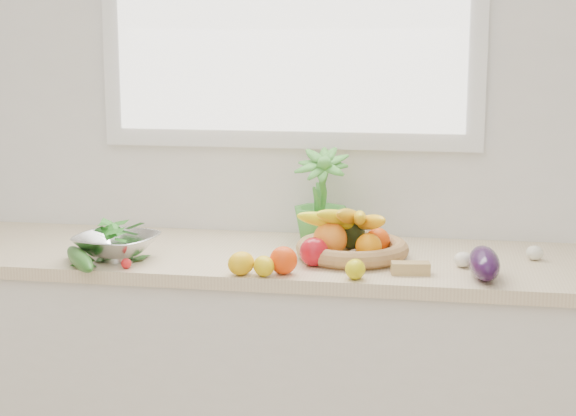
% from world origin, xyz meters
% --- Properties ---
extents(back_wall, '(4.50, 0.02, 2.70)m').
position_xyz_m(back_wall, '(0.00, 2.25, 1.35)').
color(back_wall, white).
rests_on(back_wall, ground).
extents(counter_cabinet, '(2.20, 0.58, 0.86)m').
position_xyz_m(counter_cabinet, '(0.00, 1.95, 0.43)').
color(counter_cabinet, silver).
rests_on(counter_cabinet, ground).
extents(countertop, '(2.24, 0.62, 0.04)m').
position_xyz_m(countertop, '(0.00, 1.95, 0.88)').
color(countertop, beige).
rests_on(countertop, counter_cabinet).
extents(orange_loose, '(0.11, 0.11, 0.08)m').
position_xyz_m(orange_loose, '(0.08, 1.70, 0.94)').
color(orange_loose, '#F43F07').
rests_on(orange_loose, countertop).
extents(lemon_a, '(0.06, 0.07, 0.06)m').
position_xyz_m(lemon_a, '(0.29, 1.68, 0.93)').
color(lemon_a, '#D3C60B').
rests_on(lemon_a, countertop).
extents(lemon_b, '(0.10, 0.11, 0.07)m').
position_xyz_m(lemon_b, '(-0.04, 1.67, 0.93)').
color(lemon_b, '#F5B50D').
rests_on(lemon_b, countertop).
extents(lemon_c, '(0.09, 0.09, 0.06)m').
position_xyz_m(lemon_c, '(0.03, 1.67, 0.93)').
color(lemon_c, yellow).
rests_on(lemon_c, countertop).
extents(apple, '(0.09, 0.09, 0.09)m').
position_xyz_m(apple, '(0.15, 1.81, 0.94)').
color(apple, '#AC0D19').
rests_on(apple, countertop).
extents(ginger, '(0.12, 0.06, 0.04)m').
position_xyz_m(ginger, '(0.44, 1.76, 0.92)').
color(ginger, tan).
rests_on(ginger, countertop).
extents(garlic_a, '(0.06, 0.06, 0.04)m').
position_xyz_m(garlic_a, '(0.26, 1.88, 0.92)').
color(garlic_a, beige).
rests_on(garlic_a, countertop).
extents(garlic_b, '(0.07, 0.07, 0.04)m').
position_xyz_m(garlic_b, '(0.81, 2.00, 0.92)').
color(garlic_b, silver).
rests_on(garlic_b, countertop).
extents(garlic_c, '(0.06, 0.06, 0.05)m').
position_xyz_m(garlic_c, '(0.59, 1.87, 0.92)').
color(garlic_c, silver).
rests_on(garlic_c, countertop).
extents(eggplant, '(0.10, 0.23, 0.09)m').
position_xyz_m(eggplant, '(0.64, 1.75, 0.94)').
color(eggplant, '#260D32').
rests_on(eggplant, countertop).
extents(cucumber, '(0.20, 0.26, 0.05)m').
position_xyz_m(cucumber, '(-0.53, 1.67, 0.93)').
color(cucumber, '#205117').
rests_on(cucumber, countertop).
extents(radish, '(0.04, 0.04, 0.03)m').
position_xyz_m(radish, '(-0.39, 1.68, 0.92)').
color(radish, red).
rests_on(radish, countertop).
extents(potted_herb, '(0.19, 0.19, 0.33)m').
position_xyz_m(potted_herb, '(0.13, 2.11, 1.05)').
color(potted_herb, green).
rests_on(potted_herb, countertop).
extents(fruit_basket, '(0.41, 0.41, 0.18)m').
position_xyz_m(fruit_basket, '(0.25, 1.92, 0.95)').
color(fruit_basket, tan).
rests_on(fruit_basket, countertop).
extents(colander_with_spinach, '(0.29, 0.29, 0.12)m').
position_xyz_m(colander_with_spinach, '(-0.46, 1.78, 0.96)').
color(colander_with_spinach, silver).
rests_on(colander_with_spinach, countertop).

